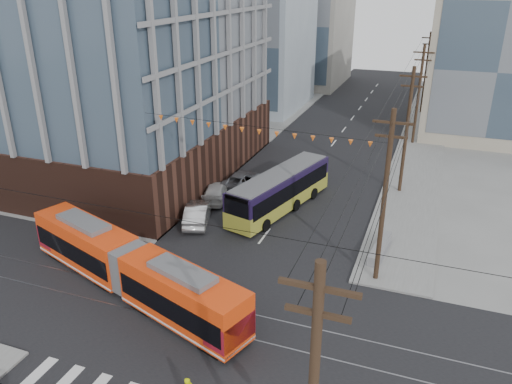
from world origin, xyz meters
TOP-DOWN VIEW (x-y plane):
  - ground at (0.00, 0.00)m, footprint 160.00×160.00m
  - office_building at (-22.00, 23.00)m, footprint 30.00×25.00m
  - bg_bldg_nw_near at (-17.00, 52.00)m, footprint 18.00×16.00m
  - bg_bldg_ne_near at (16.00, 48.00)m, footprint 14.00×14.00m
  - bg_bldg_nw_far at (-14.00, 72.00)m, footprint 16.00×18.00m
  - bg_bldg_ne_far at (18.00, 68.00)m, footprint 16.00×16.00m
  - utility_pole_far at (8.50, 56.00)m, footprint 0.30×0.30m
  - streetcar at (-5.06, 4.49)m, footprint 17.10×7.99m
  - city_bus at (-0.38, 18.90)m, footprint 5.47×12.00m
  - parked_car_silver at (-5.61, 14.36)m, footprint 3.15×5.14m
  - parked_car_white at (-6.09, 18.80)m, footprint 3.28×5.22m
  - parked_car_grey at (-5.08, 22.16)m, footprint 2.67×5.18m
  - jersey_barrier at (8.30, 14.26)m, footprint 1.43×4.31m

SIDE VIEW (x-z plane):
  - ground at x=0.00m, z-range 0.00..0.00m
  - jersey_barrier at x=8.30m, z-range 0.00..0.85m
  - parked_car_grey at x=-5.08m, z-range 0.00..1.40m
  - parked_car_white at x=-6.09m, z-range 0.00..1.41m
  - parked_car_silver at x=-5.61m, z-range 0.00..1.60m
  - city_bus at x=-0.38m, z-range 0.00..3.33m
  - streetcar at x=-5.06m, z-range 0.00..3.33m
  - utility_pole_far at x=8.50m, z-range 0.00..11.00m
  - bg_bldg_ne_far at x=18.00m, z-range 0.00..14.00m
  - bg_bldg_ne_near at x=16.00m, z-range 0.00..16.00m
  - bg_bldg_nw_near at x=-17.00m, z-range 0.00..18.00m
  - bg_bldg_nw_far at x=-14.00m, z-range 0.00..20.00m
  - office_building at x=-22.00m, z-range 0.00..28.60m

